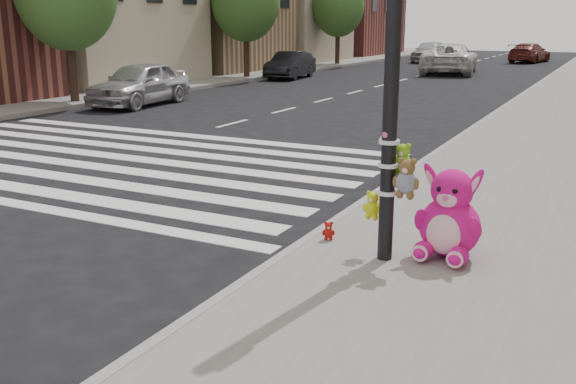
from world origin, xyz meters
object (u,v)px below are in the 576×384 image
Objects in this scene: car_dark_far at (290,65)px; pink_bunny at (449,220)px; car_white_near at (450,59)px; car_silver_far at (140,84)px; signal_pole at (394,105)px; red_teddy at (328,231)px.

pink_bunny is at bearing -65.87° from car_dark_far.
pink_bunny is 28.63m from car_white_near.
car_white_near is (6.12, 6.53, 0.14)m from car_dark_far.
pink_bunny is 0.25× the size of car_silver_far.
signal_pole is 0.71× the size of car_white_near.
pink_bunny reaches higher than red_teddy.
pink_bunny is at bearing -22.93° from red_teddy.
car_dark_far is (-0.32, 11.48, -0.07)m from car_silver_far.
signal_pole is at bearing -145.01° from pink_bunny.
car_white_near reaches higher than car_dark_far.
signal_pole reaches higher than car_silver_far.
red_teddy is 28.41m from car_white_near.
car_silver_far is at bearing 144.64° from pink_bunny.
car_dark_far is 8.95m from car_white_near.
signal_pole reaches higher than red_teddy.
car_white_near is (-6.13, 28.19, -1.04)m from signal_pole.
pink_bunny is 4.65× the size of red_teddy.
signal_pole is 28.87m from car_white_near.
red_teddy is at bearing 92.09° from car_white_near.
car_dark_far is at bearing 91.94° from red_teddy.
pink_bunny is 15.90m from car_silver_far.
car_white_near is at bearing 74.60° from red_teddy.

